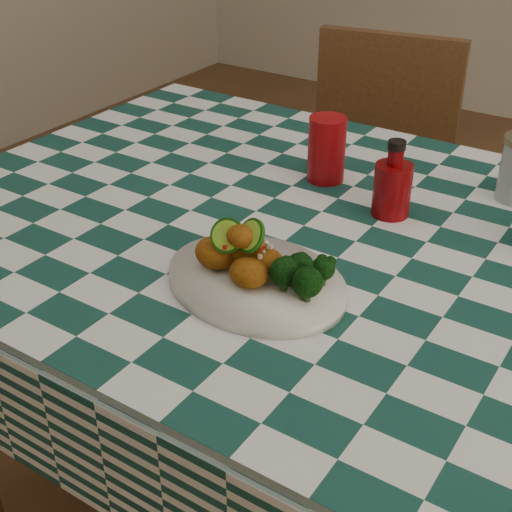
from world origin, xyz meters
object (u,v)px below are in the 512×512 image
Objects in this scene: fried_chicken_pile at (244,250)px; wooden_chair_left at (361,210)px; dining_table at (341,412)px; plate at (256,282)px; red_tumbler at (327,149)px; ketchup_bottle at (393,179)px.

fried_chicken_pile is 0.14× the size of wooden_chair_left.
fried_chicken_pile is at bearing -112.28° from dining_table.
dining_table is 12.86× the size of fried_chicken_pile.
red_tumbler reaches higher than plate.
fried_chicken_pile is at bearing 180.00° from plate.
ketchup_bottle is at bearing -70.61° from wooden_chair_left.
fried_chicken_pile is at bearing -79.01° from red_tumbler.
red_tumbler is at bearing 100.99° from fried_chicken_pile.
fried_chicken_pile reaches higher than plate.
ketchup_bottle is at bearing 74.54° from fried_chicken_pile.
red_tumbler is 0.66m from wooden_chair_left.
dining_table is 0.52m from red_tumbler.
red_tumbler reaches higher than dining_table.
red_tumbler is 0.91× the size of ketchup_bottle.
wooden_chair_left is (-0.31, 0.71, 0.06)m from dining_table.
dining_table is at bearing -75.48° from wooden_chair_left.
ketchup_bottle is (0.09, 0.34, 0.01)m from fried_chicken_pile.
ketchup_bottle reaches higher than plate.
wooden_chair_left is (-0.24, 0.92, -0.34)m from plate.
plate is 0.35m from ketchup_bottle.
wooden_chair_left is at bearing 104.94° from plate.
dining_table is 5.47× the size of plate.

